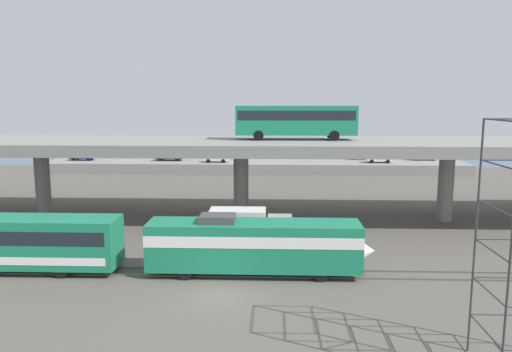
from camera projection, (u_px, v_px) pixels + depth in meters
ground_plane at (219, 296)px, 29.93m from camera, size 260.00×260.00×0.00m
rail_strip_near at (224, 276)px, 33.14m from camera, size 110.00×0.12×0.12m
rail_strip_far at (227, 269)px, 34.61m from camera, size 110.00×0.12×0.12m
train_locomotive at (264, 243)px, 33.44m from camera, size 15.56×3.04×4.18m
highway_overpass at (241, 148)px, 48.57m from camera, size 96.00×12.87×8.00m
transit_bus_on_overpass at (296, 119)px, 48.73m from camera, size 12.00×2.68×3.40m
service_truck_west at (248, 226)px, 40.29m from camera, size 6.80×2.46×3.04m
pier_parking_lot at (255, 165)px, 84.11m from camera, size 70.48×11.33×1.68m
parked_car_0 at (170, 156)px, 83.73m from camera, size 4.64×1.98×1.50m
parked_car_1 at (360, 155)px, 85.57m from camera, size 4.28×1.96×1.50m
parked_car_2 at (82, 156)px, 84.19m from camera, size 4.14×1.90×1.50m
parked_car_3 at (216, 158)px, 81.44m from camera, size 4.04×1.82×1.50m
parked_car_4 at (379, 158)px, 80.89m from camera, size 4.28×1.94×1.50m
parked_car_5 at (424, 156)px, 84.34m from camera, size 4.53×1.97×1.50m
harbor_water at (259, 155)px, 106.95m from camera, size 140.00×36.00×0.01m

